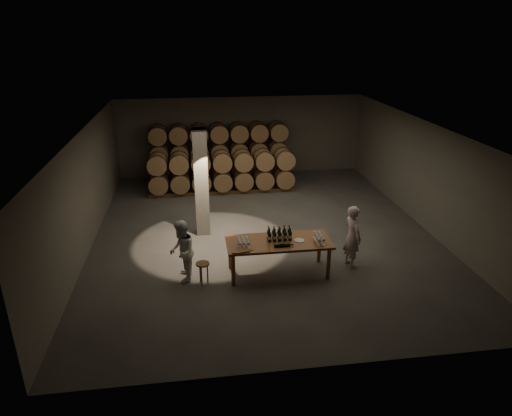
{
  "coord_description": "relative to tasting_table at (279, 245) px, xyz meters",
  "views": [
    {
      "loc": [
        -1.97,
        -12.49,
        5.88
      ],
      "look_at": [
        -0.32,
        -0.74,
        1.1
      ],
      "focal_mm": 32.0,
      "sensor_mm": 36.0,
      "label": 1
    }
  ],
  "objects": [
    {
      "name": "bottle_cluster",
      "position": [
        0.03,
        0.08,
        0.23
      ],
      "size": [
        0.61,
        0.24,
        0.35
      ],
      "color": "black",
      "rests_on": "tasting_table"
    },
    {
      "name": "barrel_stack_back",
      "position": [
        -0.96,
        7.7,
        0.4
      ],
      "size": [
        5.48,
        0.95,
        2.31
      ],
      "color": "brown",
      "rests_on": "ground"
    },
    {
      "name": "room",
      "position": [
        -1.8,
        2.7,
        0.8
      ],
      "size": [
        12.0,
        12.0,
        12.0
      ],
      "color": "#494745",
      "rests_on": "ground"
    },
    {
      "name": "lying_bottles",
      "position": [
        0.03,
        -0.32,
        0.15
      ],
      "size": [
        0.48,
        0.08,
        0.08
      ],
      "color": "black",
      "rests_on": "tasting_table"
    },
    {
      "name": "notebook_corner",
      "position": [
        -1.08,
        -0.41,
        0.12
      ],
      "size": [
        0.26,
        0.3,
        0.02
      ],
      "primitive_type": "cube",
      "rotation": [
        0.0,
        0.0,
        -0.23
      ],
      "color": "brown",
      "rests_on": "tasting_table"
    },
    {
      "name": "person_woman",
      "position": [
        -2.38,
        -0.01,
        -0.01
      ],
      "size": [
        0.61,
        0.78,
        1.57
      ],
      "primitive_type": "imported",
      "rotation": [
        0.0,
        0.0,
        -1.6
      ],
      "color": "white",
      "rests_on": "ground"
    },
    {
      "name": "barrel_stack_front",
      "position": [
        -0.96,
        6.3,
        0.03
      ],
      "size": [
        5.48,
        0.95,
        1.57
      ],
      "color": "brown",
      "rests_on": "ground"
    },
    {
      "name": "notebook_near",
      "position": [
        -0.92,
        -0.41,
        0.12
      ],
      "size": [
        0.28,
        0.24,
        0.03
      ],
      "primitive_type": "cube",
      "rotation": [
        0.0,
        0.0,
        0.19
      ],
      "color": "brown",
      "rests_on": "tasting_table"
    },
    {
      "name": "plate",
      "position": [
        0.51,
        -0.05,
        0.11
      ],
      "size": [
        0.26,
        0.26,
        0.01
      ],
      "primitive_type": "cylinder",
      "color": "silver",
      "rests_on": "tasting_table"
    },
    {
      "name": "tasting_table",
      "position": [
        0.0,
        0.0,
        0.0
      ],
      "size": [
        2.6,
        1.1,
        0.9
      ],
      "color": "brown",
      "rests_on": "ground"
    },
    {
      "name": "pen",
      "position": [
        -0.75,
        -0.4,
        0.11
      ],
      "size": [
        0.12,
        0.03,
        0.01
      ],
      "primitive_type": "cylinder",
      "rotation": [
        0.0,
        1.57,
        -0.21
      ],
      "color": "black",
      "rests_on": "tasting_table"
    },
    {
      "name": "stool",
      "position": [
        -1.9,
        -0.23,
        -0.35
      ],
      "size": [
        0.33,
        0.33,
        0.55
      ],
      "rotation": [
        0.0,
        0.0,
        -0.37
      ],
      "color": "brown",
      "rests_on": "ground"
    },
    {
      "name": "glass_cluster_left",
      "position": [
        -0.89,
        -0.11,
        0.22
      ],
      "size": [
        0.3,
        0.41,
        0.17
      ],
      "color": "silver",
      "rests_on": "tasting_table"
    },
    {
      "name": "glass_cluster_right",
      "position": [
        0.99,
        -0.14,
        0.23
      ],
      "size": [
        0.2,
        0.53,
        0.18
      ],
      "color": "silver",
      "rests_on": "tasting_table"
    },
    {
      "name": "person_man",
      "position": [
        1.95,
        0.13,
        0.04
      ],
      "size": [
        0.54,
        0.69,
        1.68
      ],
      "primitive_type": "imported",
      "rotation": [
        0.0,
        0.0,
        1.82
      ],
      "color": "beige",
      "rests_on": "ground"
    }
  ]
}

